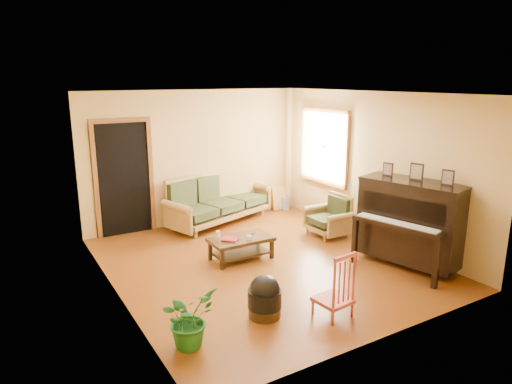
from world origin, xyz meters
TOP-DOWN VIEW (x-y plane):
  - floor at (0.00, 0.00)m, footprint 5.00×5.00m
  - doorway at (-1.45, 2.48)m, footprint 1.08×0.16m
  - window at (2.21, 1.30)m, footprint 0.12×1.36m
  - sofa at (0.32, 2.19)m, footprint 2.44×1.60m
  - coffee_table at (-0.24, 0.30)m, footprint 1.00×0.55m
  - armchair at (1.67, 0.48)m, footprint 0.72×0.76m
  - piano at (1.86, -1.22)m, footprint 1.24×1.69m
  - footstool at (-0.87, -1.42)m, footprint 0.43×0.43m
  - red_chair at (-0.15, -1.83)m, footprint 0.43×0.47m
  - leaning_frame at (1.86, 2.34)m, footprint 0.42×0.14m
  - ceramic_crock at (1.98, 2.32)m, footprint 0.29×0.29m
  - potted_plant at (-1.89, -1.54)m, footprint 0.74×0.70m
  - book at (-0.51, 0.23)m, footprint 0.30×0.31m
  - candle at (-0.54, 0.50)m, footprint 0.08×0.08m
  - glass_jar at (-0.15, 0.18)m, footprint 0.11×0.11m
  - remote at (-0.03, 0.35)m, footprint 0.14×0.08m

SIDE VIEW (x-z plane):
  - floor at x=0.00m, z-range 0.00..0.00m
  - ceramic_crock at x=1.98m, z-range 0.00..0.28m
  - coffee_table at x=-0.24m, z-range 0.00..0.36m
  - footstool at x=-0.87m, z-range 0.00..0.39m
  - leaning_frame at x=1.86m, z-range 0.00..0.55m
  - potted_plant at x=-1.89m, z-range 0.00..0.65m
  - remote at x=-0.03m, z-range 0.36..0.37m
  - book at x=-0.51m, z-range 0.36..0.38m
  - armchair at x=1.67m, z-range 0.00..0.75m
  - glass_jar at x=-0.15m, z-range 0.36..0.42m
  - candle at x=-0.54m, z-range 0.36..0.47m
  - red_chair at x=-0.15m, z-range 0.00..0.84m
  - sofa at x=0.32m, z-range 0.00..0.97m
  - piano at x=1.86m, z-range 0.00..1.33m
  - doorway at x=-1.45m, z-range 0.00..2.05m
  - window at x=2.21m, z-range 0.77..2.23m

